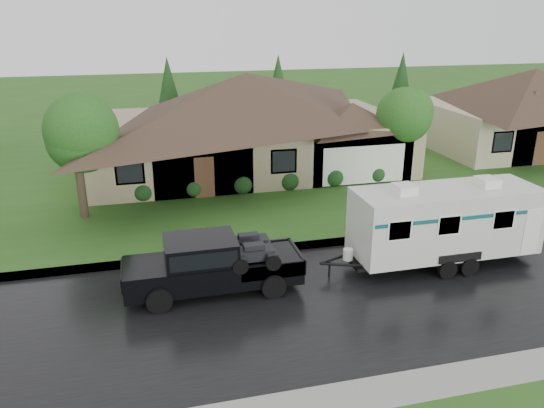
# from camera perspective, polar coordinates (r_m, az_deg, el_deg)

# --- Properties ---
(ground) EXTENTS (140.00, 140.00, 0.00)m
(ground) POSITION_cam_1_polar(r_m,az_deg,el_deg) (19.31, -0.02, -7.93)
(ground) COLOR #2A561B
(ground) RESTS_ON ground
(road) EXTENTS (140.00, 8.00, 0.01)m
(road) POSITION_cam_1_polar(r_m,az_deg,el_deg) (17.63, 1.59, -10.87)
(road) COLOR black
(road) RESTS_ON ground
(curb) EXTENTS (140.00, 0.50, 0.15)m
(curb) POSITION_cam_1_polar(r_m,az_deg,el_deg) (21.24, -1.50, -4.99)
(curb) COLOR gray
(curb) RESTS_ON ground
(lawn) EXTENTS (140.00, 26.00, 0.15)m
(lawn) POSITION_cam_1_polar(r_m,az_deg,el_deg) (33.06, -6.37, 4.13)
(lawn) COLOR #2A561B
(lawn) RESTS_ON ground
(house_main) EXTENTS (19.44, 10.80, 6.90)m
(house_main) POSITION_cam_1_polar(r_m,az_deg,el_deg) (31.54, -2.13, 10.03)
(house_main) COLOR gray
(house_main) RESTS_ON lawn
(house_neighbor) EXTENTS (15.12, 9.72, 6.45)m
(house_neighbor) POSITION_cam_1_polar(r_m,az_deg,el_deg) (41.05, 26.58, 9.92)
(house_neighbor) COLOR tan
(house_neighbor) RESTS_ON lawn
(tree_left_green) EXTENTS (3.28, 3.28, 5.43)m
(tree_left_green) POSITION_cam_1_polar(r_m,az_deg,el_deg) (24.85, -20.46, 6.82)
(tree_left_green) COLOR #382B1E
(tree_left_green) RESTS_ON lawn
(tree_right_green) EXTENTS (3.18, 3.18, 5.26)m
(tree_right_green) POSITION_cam_1_polar(r_m,az_deg,el_deg) (30.29, 14.19, 9.42)
(tree_right_green) COLOR #382B1E
(tree_right_green) RESTS_ON lawn
(shrub_row) EXTENTS (13.60, 1.00, 1.00)m
(shrub_row) POSITION_cam_1_polar(r_m,az_deg,el_deg) (27.87, -0.68, 2.47)
(shrub_row) COLOR #143814
(shrub_row) RESTS_ON lawn
(pickup_truck) EXTENTS (5.92, 2.25, 1.97)m
(pickup_truck) POSITION_cam_1_polar(r_m,az_deg,el_deg) (18.13, -6.73, -6.29)
(pickup_truck) COLOR black
(pickup_truck) RESTS_ON ground
(travel_trailer) EXTENTS (7.30, 2.57, 3.28)m
(travel_trailer) POSITION_cam_1_polar(r_m,az_deg,el_deg) (20.71, 18.10, -1.70)
(travel_trailer) COLOR silver
(travel_trailer) RESTS_ON ground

